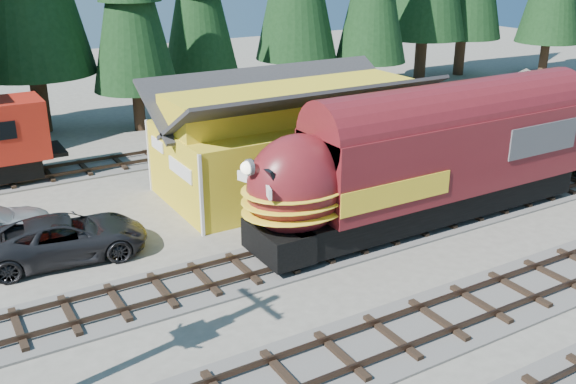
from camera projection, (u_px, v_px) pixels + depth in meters
ground at (449, 277)px, 22.33m from camera, size 120.00×120.00×0.00m
track_siding at (545, 189)px, 30.29m from camera, size 68.00×3.20×0.33m
track_spur at (44, 176)px, 31.98m from camera, size 32.00×3.20×0.33m
depot at (293, 127)px, 29.70m from camera, size 12.80×7.00×5.30m
locomotive at (419, 167)px, 25.53m from camera, size 16.11×3.20×4.38m
pickup_truck_a at (65, 238)px, 23.42m from camera, size 6.11×3.30×1.63m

